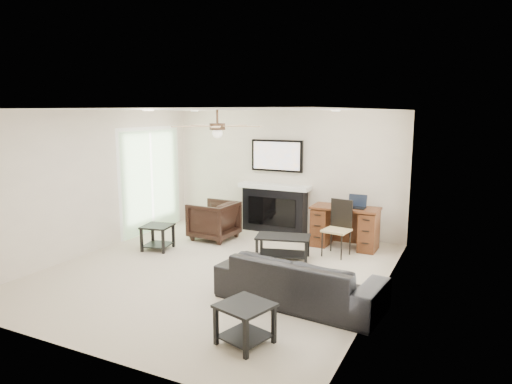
# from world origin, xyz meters

# --- Properties ---
(room_shell) EXTENTS (5.50, 5.54, 2.52)m
(room_shell) POSITION_xyz_m (0.19, 0.08, 1.68)
(room_shell) COLOR beige
(room_shell) RESTS_ON ground
(sofa) EXTENTS (2.23, 1.05, 0.63)m
(sofa) POSITION_xyz_m (1.61, -0.59, 0.32)
(sofa) COLOR black
(sofa) RESTS_ON ground
(armchair) EXTENTS (0.86, 0.84, 0.75)m
(armchair) POSITION_xyz_m (-0.99, 1.56, 0.37)
(armchair) COLOR black
(armchair) RESTS_ON ground
(coffee_table) EXTENTS (1.00, 0.71, 0.40)m
(coffee_table) POSITION_xyz_m (0.71, 1.01, 0.20)
(coffee_table) COLOR black
(coffee_table) RESTS_ON ground
(end_table_near) EXTENTS (0.64, 0.64, 0.45)m
(end_table_near) POSITION_xyz_m (1.46, -1.84, 0.23)
(end_table_near) COLOR black
(end_table_near) RESTS_ON ground
(end_table_left) EXTENTS (0.59, 0.59, 0.45)m
(end_table_left) POSITION_xyz_m (-1.54, 0.51, 0.23)
(end_table_left) COLOR black
(end_table_left) RESTS_ON ground
(fireplace_unit) EXTENTS (1.52, 0.34, 1.91)m
(fireplace_unit) POSITION_xyz_m (-0.14, 2.58, 0.95)
(fireplace_unit) COLOR black
(fireplace_unit) RESTS_ON ground
(desk) EXTENTS (1.22, 0.56, 0.76)m
(desk) POSITION_xyz_m (1.48, 2.13, 0.38)
(desk) COLOR #3E1E0F
(desk) RESTS_ON ground
(desk_chair) EXTENTS (0.48, 0.50, 0.97)m
(desk_chair) POSITION_xyz_m (1.48, 1.58, 0.48)
(desk_chair) COLOR black
(desk_chair) RESTS_ON ground
(laptop) EXTENTS (0.33, 0.24, 0.23)m
(laptop) POSITION_xyz_m (1.68, 2.11, 0.88)
(laptop) COLOR black
(laptop) RESTS_ON desk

